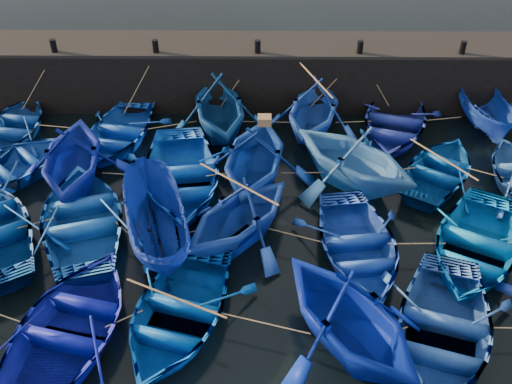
{
  "coord_description": "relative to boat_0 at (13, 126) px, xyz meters",
  "views": [
    {
      "loc": [
        0.14,
        -11.33,
        12.27
      ],
      "look_at": [
        0.0,
        3.2,
        0.7
      ],
      "focal_mm": 40.0,
      "sensor_mm": 36.0,
      "label": 1
    }
  ],
  "objects": [
    {
      "name": "boat_0",
      "position": [
        0.0,
        0.0,
        0.0
      ],
      "size": [
        3.69,
        4.82,
        0.94
      ],
      "primitive_type": "imported",
      "rotation": [
        0.0,
        0.0,
        3.03
      ],
      "color": "navy",
      "rests_on": "ground"
    },
    {
      "name": "bollard_1",
      "position": [
        5.51,
        2.1,
        2.4
      ],
      "size": [
        0.24,
        0.24,
        0.5
      ],
      "primitive_type": "cylinder",
      "color": "black",
      "rests_on": "quay_top"
    },
    {
      "name": "boat_1",
      "position": [
        4.17,
        -0.35,
        0.02
      ],
      "size": [
        4.14,
        5.19,
        0.97
      ],
      "primitive_type": "imported",
      "rotation": [
        0.0,
        0.0,
        -0.19
      ],
      "color": "blue",
      "rests_on": "ground"
    },
    {
      "name": "boat_2",
      "position": [
        8.03,
        0.32,
        0.77
      ],
      "size": [
        4.86,
        5.37,
        2.47
      ],
      "primitive_type": "imported",
      "rotation": [
        0.0,
        0.0,
        0.19
      ],
      "color": "navy",
      "rests_on": "ground"
    },
    {
      "name": "bollard_2",
      "position": [
        9.51,
        2.1,
        2.4
      ],
      "size": [
        0.24,
        0.24,
        0.5
      ],
      "primitive_type": "cylinder",
      "color": "black",
      "rests_on": "quay_top"
    },
    {
      "name": "ground",
      "position": [
        9.51,
        -7.5,
        -0.47
      ],
      "size": [
        120.0,
        120.0,
        0.0
      ],
      "primitive_type": "plane",
      "color": "black",
      "rests_on": "ground"
    },
    {
      "name": "boat_23",
      "position": [
        11.84,
        -9.84,
        0.78
      ],
      "size": [
        6.05,
        6.23,
        2.5
      ],
      "primitive_type": "imported",
      "rotation": [
        0.0,
        0.0,
        0.6
      ],
      "color": "#031C98",
      "rests_on": "ground"
    },
    {
      "name": "loose_oars",
      "position": [
        11.03,
        -4.36,
        1.2
      ],
      "size": [
        10.72,
        11.48,
        1.53
      ],
      "color": "#99724C",
      "rests_on": "ground"
    },
    {
      "name": "boat_16",
      "position": [
        9.01,
        -5.91,
        0.66
      ],
      "size": [
        5.61,
        5.66,
        2.26
      ],
      "primitive_type": "imported",
      "rotation": [
        0.0,
        0.0,
        -0.73
      ],
      "color": "#153C9B",
      "rests_on": "ground"
    },
    {
      "name": "boat_21",
      "position": [
        4.82,
        -9.68,
        0.08
      ],
      "size": [
        4.88,
        5.99,
        1.09
      ],
      "primitive_type": "imported",
      "rotation": [
        0.0,
        0.0,
        2.91
      ],
      "color": "#070F89",
      "rests_on": "ground"
    },
    {
      "name": "boat_22",
      "position": [
        7.48,
        -9.13,
        0.04
      ],
      "size": [
        4.68,
        5.67,
        1.02
      ],
      "primitive_type": "imported",
      "rotation": [
        0.0,
        0.0,
        -0.27
      ],
      "color": "#0347AE",
      "rests_on": "ground"
    },
    {
      "name": "mooring_ropes",
      "position": [
        9.56,
        -2.54,
        0.41
      ],
      "size": [
        18.54,
        11.87,
        2.1
      ],
      "color": "tan",
      "rests_on": "ground"
    },
    {
      "name": "boat_24",
      "position": [
        14.32,
        -9.6,
        0.06
      ],
      "size": [
        5.01,
        5.94,
        1.05
      ],
      "primitive_type": "imported",
      "rotation": [
        0.0,
        0.0,
        -0.31
      ],
      "color": "#214E9B",
      "rests_on": "ground"
    },
    {
      "name": "quay_top",
      "position": [
        9.51,
        3.0,
        2.09
      ],
      "size": [
        26.0,
        2.5,
        0.12
      ],
      "primitive_type": "cube",
      "color": "black",
      "rests_on": "quay_wall"
    },
    {
      "name": "boat_9",
      "position": [
        9.47,
        -3.05,
        0.8
      ],
      "size": [
        4.87,
        5.41,
        2.53
      ],
      "primitive_type": "imported",
      "rotation": [
        0.0,
        0.0,
        2.98
      ],
      "color": "navy",
      "rests_on": "ground"
    },
    {
      "name": "boat_3",
      "position": [
        11.67,
        0.27,
        0.72
      ],
      "size": [
        4.93,
        5.36,
        2.37
      ],
      "primitive_type": "imported",
      "rotation": [
        0.0,
        0.0,
        -0.27
      ],
      "color": "blue",
      "rests_on": "ground"
    },
    {
      "name": "boat_14",
      "position": [
        4.12,
        -5.48,
        0.09
      ],
      "size": [
        5.25,
        6.29,
        1.13
      ],
      "primitive_type": "imported",
      "rotation": [
        0.0,
        0.0,
        3.43
      ],
      "color": "blue",
      "rests_on": "ground"
    },
    {
      "name": "wooden_crate",
      "position": [
        9.77,
        -3.05,
        2.2
      ],
      "size": [
        0.44,
        0.4,
        0.28
      ],
      "primitive_type": "cube",
      "color": "olive",
      "rests_on": "boat_9"
    },
    {
      "name": "boat_6",
      "position": [
        0.84,
        -2.69,
        0.03
      ],
      "size": [
        5.75,
        5.82,
        0.99
      ],
      "primitive_type": "imported",
      "rotation": [
        0.0,
        0.0,
        2.39
      ],
      "color": "blue",
      "rests_on": "ground"
    },
    {
      "name": "bollard_3",
      "position": [
        13.51,
        2.1,
        2.4
      ],
      "size": [
        0.24,
        0.24,
        0.5
      ],
      "primitive_type": "cylinder",
      "color": "black",
      "rests_on": "quay_top"
    },
    {
      "name": "boat_18",
      "position": [
        16.06,
        -6.51,
        0.07
      ],
      "size": [
        5.65,
        6.27,
        1.07
      ],
      "primitive_type": "imported",
      "rotation": [
        0.0,
        0.0,
        -0.48
      ],
      "color": "blue",
      "rests_on": "ground"
    },
    {
      "name": "boat_8",
      "position": [
        6.9,
        -3.26,
        0.12
      ],
      "size": [
        4.81,
        6.17,
        1.17
      ],
      "primitive_type": "imported",
      "rotation": [
        0.0,
        0.0,
        0.14
      ],
      "color": "blue",
      "rests_on": "ground"
    },
    {
      "name": "bollard_0",
      "position": [
        1.51,
        2.1,
        2.4
      ],
      "size": [
        0.24,
        0.24,
        0.5
      ],
      "primitive_type": "cylinder",
      "color": "black",
      "rests_on": "quay_top"
    },
    {
      "name": "boat_11",
      "position": [
        15.95,
        -2.69,
        -0.02
      ],
      "size": [
        4.91,
        5.3,
        0.9
      ],
      "primitive_type": "imported",
      "rotation": [
        0.0,
        0.0,
        2.58
      ],
      "color": "navy",
      "rests_on": "ground"
    },
    {
      "name": "quay_wall",
      "position": [
        9.51,
        3.0,
        0.78
      ],
      "size": [
        26.0,
        2.5,
        2.5
      ],
      "primitive_type": "cube",
      "color": "black",
      "rests_on": "ground"
    },
    {
      "name": "bollard_4",
      "position": [
        17.51,
        2.1,
        2.4
      ],
      "size": [
        0.24,
        0.24,
        0.5
      ],
      "primitive_type": "cylinder",
      "color": "black",
      "rests_on": "quay_top"
    },
    {
      "name": "boat_4",
      "position": [
        14.88,
        0.39,
        0.06
      ],
      "size": [
        4.97,
        5.94,
        1.06
      ],
      "primitive_type": "imported",
      "rotation": [
        0.0,
        0.0,
        -0.3
      ],
      "color": "navy",
      "rests_on": "ground"
    },
    {
      "name": "boat_10",
      "position": [
        12.82,
        -3.01,
        0.8
      ],
      "size": [
        6.33,
        6.29,
        2.53
      ],
      "primitive_type": "imported",
      "rotation": [
        0.0,
        0.0,
        3.97
      ],
      "color": "blue",
      "rests_on": "ground"
    },
    {
      "name": "boat_7",
      "position": [
        3.29,
        -3.11,
        0.78
      ],
      "size": [
        4.64,
        5.21,
        2.5
      ],
      "primitive_type": "imported",
      "rotation": [
        0.0,
        0.0,
        3.26
      ],
      "color": "navy",
      "rests_on": "ground"
    },
    {
      "name": "boat_17",
      "position": [
        12.55,
        -6.54,
        0.03
      ],
      "size": [
        4.01,
        5.19,
        0.99
      ],
      "primitive_type": "imported",
      "rotation": [
        0.0,
        0.0,
        0.13
      ],
      "color": "#153AA1",
      "rests_on": "ground"
    },
    {
      "name": "boat_15",
      "position": [
        6.51,
        -6.12,
        0.45
      ],
      "size": [
        3.07,
        5.06,
        1.84
      ],
      "primitive_type": "imported",
      "rotation": [
        0.0,
        0.0,
        3.43
      ],
      "color": "navy",
      "rests_on": "ground"
    },
    {
      "name": "boat_5",
      "position": [
        18.5,
        0.74,
        0.35
      ],
      "size": [
        1.94,
        4.35,
        1.64
      ],
      "primitive_type": "imported",
      "rotation": [
        0.0,
        0.0,
        0.08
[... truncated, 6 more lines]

